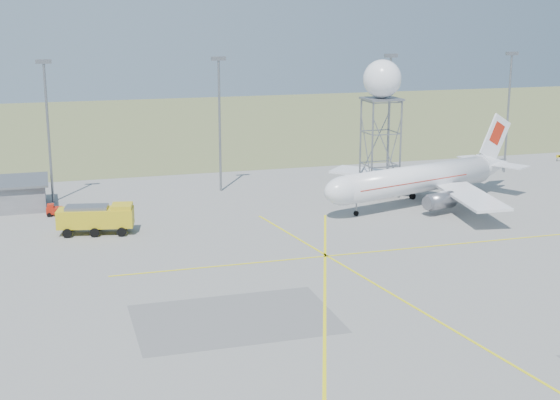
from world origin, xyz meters
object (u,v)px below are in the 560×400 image
object	(u,v)px
radar_tower	(381,120)
baggage_tug	(54,211)
airliner_main	(420,179)
fire_truck	(98,220)

from	to	relation	value
radar_tower	baggage_tug	bearing A→B (deg)	177.93
airliner_main	radar_tower	distance (m)	10.74
radar_tower	baggage_tug	size ratio (longest dim) A/B	9.14
radar_tower	fire_truck	bearing A→B (deg)	-167.88
baggage_tug	airliner_main	bearing A→B (deg)	-4.35
airliner_main	fire_truck	size ratio (longest dim) A/B	3.60
fire_truck	baggage_tug	world-z (taller)	fire_truck
fire_truck	radar_tower	bearing A→B (deg)	23.48
radar_tower	fire_truck	xyz separation A→B (m)	(-41.95, -9.01, -9.59)
baggage_tug	fire_truck	bearing A→B (deg)	-59.14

